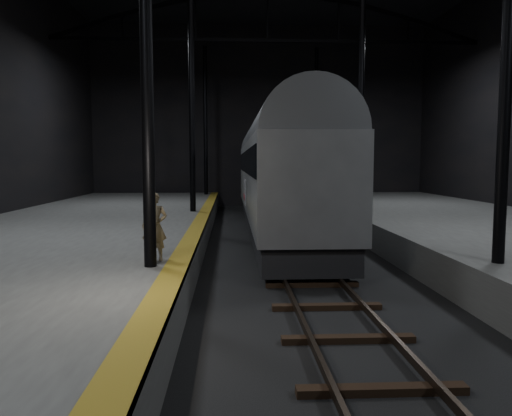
{
  "coord_description": "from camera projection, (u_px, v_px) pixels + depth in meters",
  "views": [
    {
      "loc": [
        -2.08,
        -14.56,
        3.21
      ],
      "look_at": [
        -1.42,
        -1.41,
        2.0
      ],
      "focal_mm": 35.0,
      "sensor_mm": 36.0,
      "label": 1
    }
  ],
  "objects": [
    {
      "name": "ground",
      "position": [
        301.0,
        270.0,
        14.88
      ],
      "size": [
        44.0,
        44.0,
        0.0
      ],
      "primitive_type": "plane",
      "color": "black",
      "rests_on": "ground"
    },
    {
      "name": "platform_left",
      "position": [
        44.0,
        256.0,
        14.45
      ],
      "size": [
        9.0,
        43.8,
        1.0
      ],
      "primitive_type": "cube",
      "color": "#494947",
      "rests_on": "ground"
    },
    {
      "name": "tactile_strip",
      "position": [
        191.0,
        238.0,
        14.62
      ],
      "size": [
        0.5,
        43.8,
        0.01
      ],
      "primitive_type": "cube",
      "color": "olive",
      "rests_on": "platform_left"
    },
    {
      "name": "track",
      "position": [
        301.0,
        268.0,
        14.87
      ],
      "size": [
        2.4,
        43.0,
        0.24
      ],
      "color": "#3F3328",
      "rests_on": "ground"
    },
    {
      "name": "train",
      "position": [
        278.0,
        168.0,
        22.11
      ],
      "size": [
        2.97,
        19.86,
        5.31
      ],
      "color": "#9D9FA4",
      "rests_on": "ground"
    },
    {
      "name": "woman",
      "position": [
        155.0,
        226.0,
        11.19
      ],
      "size": [
        0.58,
        0.39,
        1.55
      ],
      "primitive_type": "imported",
      "rotation": [
        0.0,
        0.0,
        -0.04
      ],
      "color": "tan",
      "rests_on": "platform_left"
    }
  ]
}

